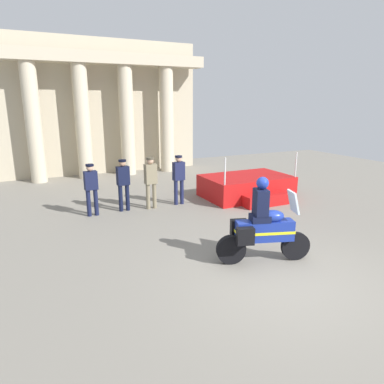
% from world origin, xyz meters
% --- Properties ---
extents(ground_plane, '(28.85, 28.85, 0.00)m').
position_xyz_m(ground_plane, '(0.00, 0.00, 0.00)').
color(ground_plane, gray).
extents(colonnade_backdrop, '(9.61, 1.51, 6.25)m').
position_xyz_m(colonnade_backdrop, '(-0.93, 11.97, 3.23)').
color(colonnade_backdrop, '#B6AB91').
rests_on(colonnade_backdrop, ground_plane).
extents(reviewing_stand, '(3.09, 2.50, 1.68)m').
position_xyz_m(reviewing_stand, '(2.84, 5.45, 0.38)').
color(reviewing_stand, '#B71414').
rests_on(reviewing_stand, ground_plane).
extents(officer_in_row_0, '(0.40, 0.25, 1.61)m').
position_xyz_m(officer_in_row_0, '(-2.66, 5.67, 0.95)').
color(officer_in_row_0, '#141938').
rests_on(officer_in_row_0, ground_plane).
extents(officer_in_row_1, '(0.40, 0.25, 1.66)m').
position_xyz_m(officer_in_row_1, '(-1.66, 5.75, 0.98)').
color(officer_in_row_1, black).
rests_on(officer_in_row_1, ground_plane).
extents(officer_in_row_2, '(0.40, 0.25, 1.69)m').
position_xyz_m(officer_in_row_2, '(-0.79, 5.61, 1.00)').
color(officer_in_row_2, '#7A7056').
rests_on(officer_in_row_2, ground_plane).
extents(officer_in_row_3, '(0.40, 0.25, 1.67)m').
position_xyz_m(officer_in_row_3, '(0.22, 5.68, 0.99)').
color(officer_in_row_3, '#191E42').
rests_on(officer_in_row_3, ground_plane).
extents(motorcycle_with_rider, '(2.02, 0.94, 1.90)m').
position_xyz_m(motorcycle_with_rider, '(0.06, 0.85, 0.79)').
color(motorcycle_with_rider, black).
rests_on(motorcycle_with_rider, ground_plane).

